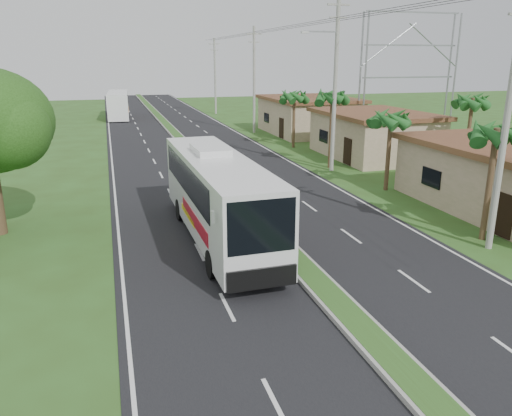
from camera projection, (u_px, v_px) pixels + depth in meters
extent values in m
plane|color=#304C1C|center=(325.00, 294.00, 17.28)|extent=(180.00, 180.00, 0.00)
cube|color=black|center=(210.00, 172.00, 35.64)|extent=(14.00, 160.00, 0.02)
cube|color=gray|center=(210.00, 171.00, 35.61)|extent=(1.20, 160.00, 0.17)
cube|color=#304C1C|center=(210.00, 170.00, 35.59)|extent=(0.95, 160.00, 0.02)
cube|color=silver|center=(113.00, 178.00, 33.82)|extent=(0.12, 160.00, 0.01)
cube|color=silver|center=(298.00, 167.00, 37.46)|extent=(0.12, 160.00, 0.01)
cube|color=tan|center=(373.00, 136.00, 40.79)|extent=(7.00, 10.00, 3.35)
cube|color=#4D271B|center=(375.00, 114.00, 40.26)|extent=(7.60, 10.60, 0.32)
cube|color=tan|center=(308.00, 117.00, 53.62)|extent=(8.00, 11.00, 3.50)
cube|color=#4D271B|center=(309.00, 99.00, 53.07)|extent=(8.60, 11.60, 0.32)
cylinder|color=#473321|center=(489.00, 185.00, 21.75)|extent=(0.26, 0.26, 5.00)
cylinder|color=#473321|center=(388.00, 153.00, 30.18)|extent=(0.26, 0.26, 4.60)
cylinder|color=#473321|center=(331.00, 131.00, 36.33)|extent=(0.26, 0.26, 5.40)
cylinder|color=#473321|center=(294.00, 121.00, 44.81)|extent=(0.26, 0.26, 4.80)
cylinder|color=#473321|center=(468.00, 135.00, 35.04)|extent=(0.26, 0.26, 5.20)
sphere|color=#1D3F10|center=(9.00, 130.00, 21.20)|extent=(3.40, 3.40, 3.40)
cylinder|color=gray|center=(507.00, 119.00, 19.83)|extent=(0.28, 0.28, 11.00)
cylinder|color=gray|center=(335.00, 86.00, 34.38)|extent=(0.28, 0.28, 12.00)
cube|color=gray|center=(339.00, 5.00, 32.87)|extent=(1.60, 0.12, 0.12)
cube|color=gray|center=(338.00, 18.00, 33.10)|extent=(1.20, 0.10, 0.10)
cube|color=gray|center=(321.00, 32.00, 33.04)|extent=(2.40, 0.10, 0.10)
cylinder|color=gray|center=(254.00, 81.00, 52.88)|extent=(0.28, 0.28, 11.00)
cube|color=gray|center=(254.00, 34.00, 51.53)|extent=(1.60, 0.12, 0.12)
cube|color=gray|center=(254.00, 42.00, 51.76)|extent=(1.20, 0.10, 0.10)
cylinder|color=gray|center=(215.00, 77.00, 71.32)|extent=(0.28, 0.28, 10.50)
cube|color=gray|center=(214.00, 44.00, 70.04)|extent=(1.60, 0.12, 0.12)
cube|color=gray|center=(214.00, 50.00, 70.27)|extent=(1.20, 0.10, 0.10)
cylinder|color=gray|center=(365.00, 78.00, 47.24)|extent=(0.18, 0.18, 12.00)
cylinder|color=gray|center=(455.00, 77.00, 49.95)|extent=(0.18, 0.18, 12.00)
cylinder|color=gray|center=(360.00, 78.00, 48.16)|extent=(0.18, 0.18, 12.00)
cylinder|color=gray|center=(448.00, 77.00, 50.87)|extent=(0.18, 0.18, 12.00)
cube|color=gray|center=(408.00, 77.00, 49.05)|extent=(10.00, 0.14, 0.14)
cube|color=gray|center=(411.00, 45.00, 48.19)|extent=(10.00, 0.14, 0.14)
cube|color=gray|center=(414.00, 12.00, 47.32)|extent=(10.00, 0.14, 0.14)
cube|color=silver|center=(218.00, 194.00, 21.86)|extent=(2.84, 12.44, 3.25)
cube|color=black|center=(214.00, 175.00, 22.21)|extent=(2.83, 9.97, 1.30)
cube|color=black|center=(261.00, 226.00, 16.11)|extent=(2.33, 0.19, 1.82)
cube|color=#A40D1E|center=(225.00, 217.00, 20.91)|extent=(2.74, 5.42, 0.57)
cube|color=yellow|center=(216.00, 212.00, 22.40)|extent=(2.69, 3.15, 0.26)
cube|color=silver|center=(210.00, 150.00, 22.47)|extent=(1.50, 2.51, 0.29)
cylinder|color=black|center=(212.00, 264.00, 18.39)|extent=(0.35, 1.08, 1.07)
cylinder|color=black|center=(272.00, 257.00, 19.06)|extent=(0.35, 1.08, 1.07)
cylinder|color=black|center=(180.00, 210.00, 24.98)|extent=(0.35, 1.08, 1.07)
cylinder|color=black|center=(225.00, 206.00, 25.66)|extent=(0.35, 1.08, 1.07)
cube|color=white|center=(118.00, 104.00, 67.46)|extent=(3.09, 11.86, 3.27)
cube|color=black|center=(118.00, 97.00, 67.65)|extent=(3.00, 8.80, 1.11)
cube|color=orange|center=(119.00, 110.00, 66.69)|extent=(2.86, 5.74, 0.36)
cylinder|color=black|center=(109.00, 118.00, 63.06)|extent=(0.35, 0.99, 0.98)
cylinder|color=black|center=(128.00, 118.00, 63.58)|extent=(0.35, 0.99, 0.98)
cylinder|color=black|center=(112.00, 111.00, 71.62)|extent=(0.35, 0.99, 0.98)
cylinder|color=black|center=(128.00, 111.00, 72.13)|extent=(0.35, 0.99, 0.98)
imported|color=black|center=(204.00, 195.00, 27.50)|extent=(1.99, 0.62, 1.19)
imported|color=maroon|center=(203.00, 180.00, 27.26)|extent=(0.65, 0.44, 1.74)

